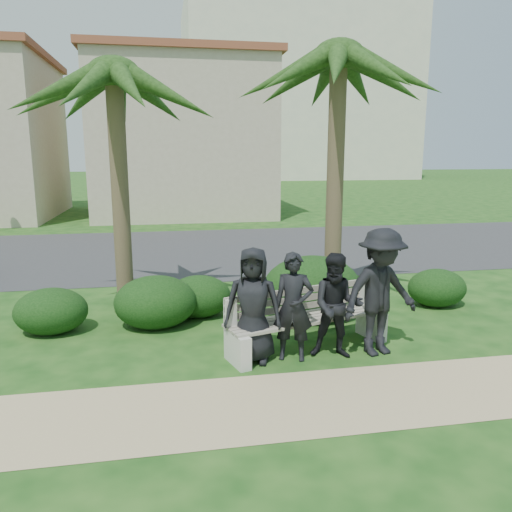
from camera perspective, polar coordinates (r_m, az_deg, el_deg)
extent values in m
plane|color=#133E11|center=(7.90, 4.71, -9.97)|extent=(160.00, 160.00, 0.00)
cube|color=tan|center=(6.33, 9.10, -15.80)|extent=(30.00, 1.60, 0.01)
cube|color=#2D2D30|center=(15.48, -2.97, 0.80)|extent=(160.00, 8.00, 0.01)
cube|color=tan|center=(25.11, -8.43, 12.86)|extent=(8.00, 8.00, 7.00)
cube|color=brown|center=(25.46, -8.69, 21.10)|extent=(8.40, 8.40, 0.30)
cube|color=#F3E5CB|center=(64.49, 4.20, 17.91)|extent=(26.00, 18.00, 20.00)
cube|color=gray|center=(7.53, 6.11, -7.25)|extent=(2.59, 1.26, 0.04)
cube|color=gray|center=(7.68, 5.62, -4.80)|extent=(2.44, 0.74, 0.29)
cube|color=beige|center=(7.38, -2.86, -9.60)|extent=(0.32, 0.60, 0.46)
cube|color=beige|center=(8.01, 14.27, -8.22)|extent=(0.32, 0.60, 0.46)
imported|color=black|center=(7.01, -0.35, -5.64)|extent=(0.91, 0.72, 1.64)
imported|color=black|center=(7.09, 4.30, -5.82)|extent=(0.66, 0.53, 1.56)
imported|color=black|center=(7.25, 9.25, -5.66)|extent=(0.88, 0.77, 1.53)
imported|color=black|center=(7.44, 14.04, -4.05)|extent=(1.33, 0.95, 1.87)
ellipsoid|color=black|center=(8.90, -22.39, -5.71)|extent=(1.18, 0.97, 0.77)
ellipsoid|color=black|center=(8.67, -11.41, -5.01)|extent=(1.39, 1.15, 0.91)
ellipsoid|color=black|center=(9.13, -6.57, -4.46)|extent=(1.18, 0.97, 0.77)
ellipsoid|color=black|center=(8.99, 6.42, -3.41)|extent=(1.78, 1.47, 1.16)
ellipsoid|color=black|center=(9.62, 8.58, -4.11)|extent=(0.97, 0.80, 0.63)
ellipsoid|color=black|center=(10.30, 19.98, -3.32)|extent=(1.14, 0.94, 0.74)
cylinder|color=brown|center=(9.60, -15.26, 6.78)|extent=(0.32, 0.32, 4.32)
cylinder|color=brown|center=(9.63, 9.01, 8.07)|extent=(0.32, 0.32, 4.66)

